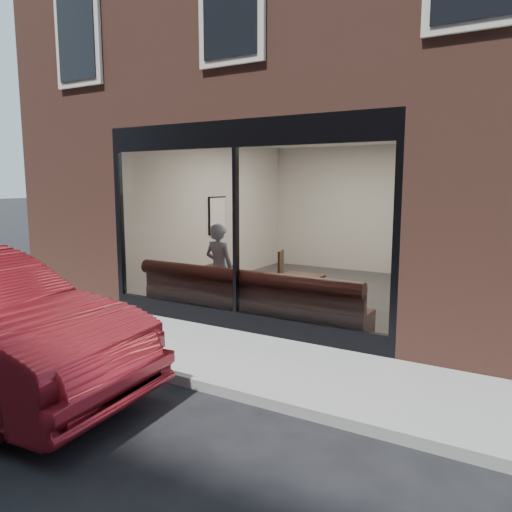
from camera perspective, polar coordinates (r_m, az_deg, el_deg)
The scene contains 20 objects.
ground at distance 6.38m, azimuth -12.64°, elevation -12.84°, with size 120.00×120.00×0.00m, color black.
sidewalk_near at distance 7.08m, azimuth -6.98°, elevation -10.45°, with size 40.00×2.00×0.01m, color gray.
kerb_near at distance 6.32m, azimuth -12.98°, elevation -12.46°, with size 40.00×0.10×0.12m, color gray.
host_building_pier_left at distance 14.60m, azimuth -1.82°, elevation 5.77°, with size 2.50×12.00×3.20m, color brown.
host_building_backfill at distance 15.83m, azimuth 15.83°, elevation 5.67°, with size 5.00×6.00×3.20m, color brown.
cafe_floor at distance 10.40m, azimuth 6.71°, elevation -4.20°, with size 6.00×6.00×0.00m, color #2D2D30.
cafe_ceiling at distance 10.19m, azimuth 7.02°, elevation 13.47°, with size 6.00×6.00×0.00m, color white.
cafe_wall_back at distance 12.96m, azimuth 12.30°, elevation 5.23°, with size 5.00×5.00×0.00m, color silver.
cafe_wall_left at distance 11.42m, azimuth -4.66°, elevation 4.98°, with size 6.00×6.00×0.00m, color silver.
cafe_wall_right at distance 9.44m, azimuth 20.82°, elevation 3.71°, with size 6.00×6.00×0.00m, color silver.
storefront_kick at distance 7.85m, azimuth -2.25°, elevation -7.38°, with size 5.00×0.10×0.30m, color black.
storefront_header at distance 7.59m, azimuth -2.38°, elevation 13.81°, with size 5.00×0.10×0.40m, color black.
storefront_mullion at distance 7.59m, azimuth -2.31°, elevation 2.84°, with size 0.06×0.10×2.50m, color black.
storefront_glass at distance 7.57m, azimuth -2.44°, elevation 2.82°, with size 4.80×4.80×0.00m, color white.
banquette at distance 8.16m, azimuth -0.71°, elevation -6.22°, with size 4.00×0.55×0.45m, color #371814.
person at distance 8.73m, azimuth -4.22°, elevation -1.44°, with size 0.58×0.38×1.59m, color #879AB5.
cafe_table_left at distance 9.15m, azimuth -4.54°, elevation -1.32°, with size 0.56×0.56×0.04m, color #302012.
cafe_table_right at distance 8.23m, azimuth 4.86°, elevation -2.44°, with size 0.68×0.68×0.04m, color #302012.
cafe_chair_left at distance 10.03m, azimuth 1.77°, elevation -3.33°, with size 0.40×0.40×0.04m, color #302012.
wall_poster at distance 11.43m, azimuth -4.37°, elevation 4.65°, with size 0.02×0.60×0.80m, color white.
Camera 1 is at (4.14, -4.26, 2.30)m, focal length 35.00 mm.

